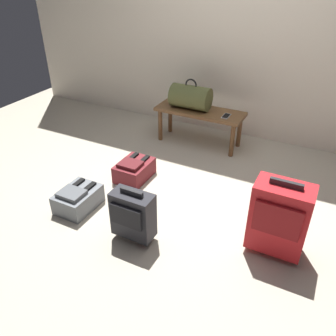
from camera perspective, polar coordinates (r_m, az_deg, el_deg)
The scene contains 9 objects.
ground_plane at distance 3.11m, azimuth 2.51°, elevation -5.17°, with size 6.60×6.60×0.00m, color #B2A893.
back_wall at distance 4.03m, azimuth 13.57°, elevation 24.28°, with size 6.00×0.10×2.80m, color silver.
bench at distance 3.92m, azimuth 5.33°, elevation 8.77°, with size 1.00×0.36×0.41m.
duffel_bag_olive at distance 3.89m, azimuth 3.80°, elevation 11.76°, with size 0.44×0.26×0.34m.
cell_phone at distance 3.76m, azimuth 9.69°, elevation 8.56°, with size 0.07×0.14×0.01m.
suitcase_upright_red at distance 2.53m, azimuth 18.09°, elevation -7.84°, with size 0.39×0.26×0.62m.
suitcase_small_charcoal at distance 2.57m, azimuth -5.91°, elevation -7.75°, with size 0.32×0.19×0.46m.
backpack_maroon at distance 3.36m, azimuth -5.66°, elevation -0.28°, with size 0.28×0.38×0.21m.
backpack_grey at distance 3.06m, azimuth -14.82°, elevation -4.97°, with size 0.28×0.38×0.21m.
Camera 1 is at (1.01, -2.28, 1.86)m, focal length 36.45 mm.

